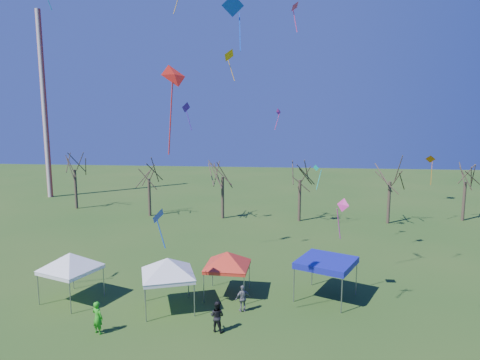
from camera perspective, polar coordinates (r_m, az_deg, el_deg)
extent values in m
plane|color=#264E19|center=(24.71, -5.09, -18.99)|extent=(140.00, 140.00, 0.00)
cylinder|color=silver|center=(64.15, -24.64, 8.97)|extent=(0.70, 0.70, 25.00)
cylinder|color=#3D2D21|center=(55.66, -21.05, -1.15)|extent=(0.32, 0.32, 4.78)
cylinder|color=#3D2D21|center=(49.37, -11.98, -2.27)|extent=(0.32, 0.32, 4.28)
cylinder|color=#3D2D21|center=(47.19, -2.33, -2.37)|extent=(0.32, 0.32, 4.64)
cylinder|color=#3D2D21|center=(46.43, 7.94, -2.73)|extent=(0.32, 0.32, 4.49)
cylinder|color=#3D2D21|center=(47.66, 19.23, -2.85)|extent=(0.32, 0.32, 4.47)
cylinder|color=#3D2D21|center=(52.16, 27.69, -2.53)|extent=(0.32, 0.32, 4.23)
cylinder|color=gray|center=(29.38, -25.30, -13.12)|extent=(0.06, 0.06, 1.91)
cylinder|color=gray|center=(30.97, -21.37, -11.73)|extent=(0.06, 0.06, 1.91)
cylinder|color=gray|center=(27.45, -21.69, -14.45)|extent=(0.06, 0.06, 1.91)
cylinder|color=gray|center=(29.15, -17.71, -12.84)|extent=(0.06, 0.06, 1.91)
cube|color=white|center=(28.83, -21.64, -11.03)|extent=(3.68, 3.68, 0.23)
pyramid|color=white|center=(28.50, -21.76, -9.00)|extent=(3.81, 3.81, 0.96)
cylinder|color=gray|center=(25.31, -12.46, -16.01)|extent=(0.06, 0.06, 1.94)
cylinder|color=gray|center=(27.81, -12.63, -13.67)|extent=(0.06, 0.06, 1.94)
cylinder|color=gray|center=(25.49, -6.11, -15.66)|extent=(0.06, 0.06, 1.94)
cylinder|color=gray|center=(27.97, -6.90, -13.38)|extent=(0.06, 0.06, 1.94)
cube|color=white|center=(26.19, -9.59, -12.46)|extent=(3.73, 3.73, 0.23)
pyramid|color=white|center=(25.82, -9.65, -10.21)|extent=(3.87, 3.87, 0.97)
cylinder|color=gray|center=(27.20, -4.85, -14.19)|extent=(0.05, 0.05, 1.78)
cylinder|color=gray|center=(29.45, -3.69, -12.32)|extent=(0.05, 0.05, 1.78)
cylinder|color=gray|center=(26.76, 0.53, -14.55)|extent=(0.05, 0.05, 1.78)
cylinder|color=gray|center=(29.05, 1.25, -12.61)|extent=(0.05, 0.05, 1.78)
cube|color=red|center=(27.72, -1.70, -11.48)|extent=(2.80, 2.80, 0.21)
pyramid|color=red|center=(27.39, -1.71, -9.52)|extent=(3.78, 3.78, 0.89)
cylinder|color=gray|center=(27.29, 7.21, -13.74)|extent=(0.06, 0.06, 2.15)
cylinder|color=gray|center=(29.88, 9.58, -11.74)|extent=(0.06, 0.06, 2.15)
cylinder|color=gray|center=(26.34, 13.40, -14.78)|extent=(0.06, 0.06, 2.15)
cylinder|color=gray|center=(29.01, 15.24, -12.58)|extent=(0.06, 0.06, 2.15)
cube|color=#0E1392|center=(27.66, 11.44, -10.87)|extent=(4.28, 4.28, 0.26)
cube|color=#0E1392|center=(27.59, 11.45, -10.49)|extent=(4.28, 4.28, 0.13)
imported|color=black|center=(23.92, -3.07, -17.69)|extent=(0.97, 0.85, 1.69)
imported|color=slate|center=(25.98, 0.37, -15.52)|extent=(1.02, 0.77, 1.61)
imported|color=green|center=(24.82, -18.45, -17.00)|extent=(0.77, 0.65, 1.78)
cone|color=#E0316D|center=(30.51, 7.30, 22.01)|extent=(0.78, 0.91, 0.63)
cube|color=#E0316D|center=(30.45, 7.36, 20.28)|extent=(0.33, 0.16, 1.44)
cone|color=#DD3189|center=(39.89, 5.18, 9.04)|extent=(0.60, 0.75, 0.73)
cube|color=#DD3189|center=(39.69, 4.96, 7.73)|extent=(0.47, 0.32, 1.47)
cone|color=#CE2D89|center=(26.87, 13.54, -3.26)|extent=(0.83, 0.77, 0.85)
cube|color=#CE2D89|center=(27.28, 13.02, -5.70)|extent=(0.37, 0.42, 2.03)
cone|color=blue|center=(23.94, -10.92, -4.66)|extent=(0.89, 1.19, 0.95)
cube|color=blue|center=(24.42, -10.51, -7.01)|extent=(0.54, 0.19, 1.65)
cone|color=#4C18AC|center=(42.36, -7.24, 9.61)|extent=(0.96, 1.14, 1.04)
cube|color=#4C18AC|center=(42.62, -6.84, 7.93)|extent=(0.68, 0.47, 1.99)
cube|color=yellow|center=(39.64, -8.32, 22.64)|extent=(0.61, 0.78, 2.40)
cone|color=#FFAC0D|center=(39.05, -1.52, 16.33)|extent=(1.37, 1.54, 1.12)
cube|color=#FFAC0D|center=(39.19, -1.17, 14.42)|extent=(0.69, 0.42, 1.93)
cone|color=red|center=(20.09, -8.81, 13.67)|extent=(1.51, 1.53, 1.10)
cube|color=red|center=(19.90, -9.24, 8.04)|extent=(0.40, 0.37, 3.29)
cone|color=#D7670B|center=(48.66, 24.04, 2.59)|extent=(1.17, 0.93, 0.88)
cube|color=#D7670B|center=(48.82, 24.17, 0.85)|extent=(0.17, 0.43, 2.47)
cone|color=blue|center=(19.91, -0.97, 22.27)|extent=(1.06, 0.72, 0.89)
cube|color=blue|center=(19.71, -0.03, 19.15)|extent=(0.15, 0.65, 1.72)
cone|color=#0DC9B7|center=(44.51, 10.12, 1.62)|extent=(0.75, 0.70, 0.70)
cube|color=#0DC9B7|center=(44.46, 10.48, 0.06)|extent=(0.55, 0.63, 2.03)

